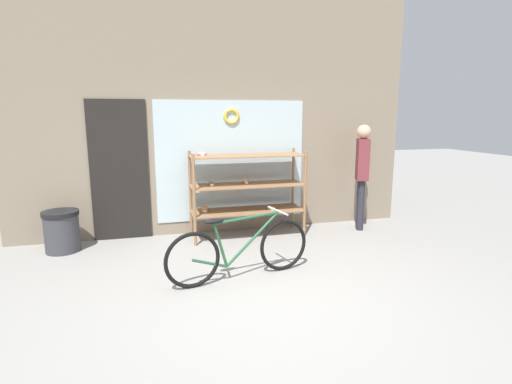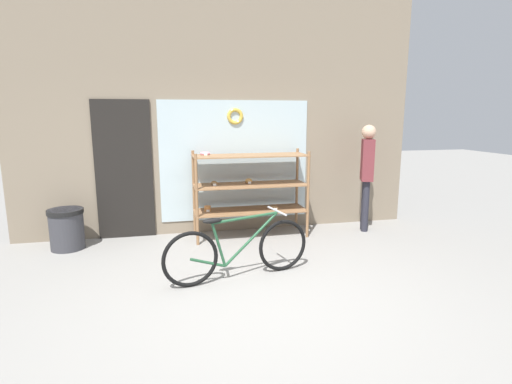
{
  "view_description": "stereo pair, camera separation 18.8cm",
  "coord_description": "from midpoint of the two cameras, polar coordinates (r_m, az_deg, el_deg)",
  "views": [
    {
      "loc": [
        -1.09,
        -3.66,
        1.88
      ],
      "look_at": [
        0.18,
        1.03,
        0.93
      ],
      "focal_mm": 28.0,
      "sensor_mm": 36.0,
      "label": 1
    },
    {
      "loc": [
        -0.91,
        -3.7,
        1.88
      ],
      "look_at": [
        0.18,
        1.03,
        0.93
      ],
      "focal_mm": 28.0,
      "sensor_mm": 36.0,
      "label": 2
    }
  ],
  "objects": [
    {
      "name": "ground_plane",
      "position": [
        4.25,
        0.01,
        -15.23
      ],
      "size": [
        30.0,
        30.0,
        0.0
      ],
      "primitive_type": "plane",
      "color": "gray"
    },
    {
      "name": "bicycle",
      "position": [
        4.65,
        -3.5,
        -8.28
      ],
      "size": [
        1.76,
        0.52,
        0.77
      ],
      "rotation": [
        0.0,
        0.0,
        0.2
      ],
      "color": "black",
      "rests_on": "ground_plane"
    },
    {
      "name": "display_case",
      "position": [
        6.14,
        -2.32,
        0.94
      ],
      "size": [
        1.74,
        0.57,
        1.34
      ],
      "color": "#8E6642",
      "rests_on": "ground_plane"
    },
    {
      "name": "storefront_facade",
      "position": [
        6.39,
        -6.58,
        10.69
      ],
      "size": [
        6.37,
        0.13,
        3.8
      ],
      "color": "gray",
      "rests_on": "ground_plane"
    },
    {
      "name": "pedestrian",
      "position": [
        6.68,
        14.15,
        3.31
      ],
      "size": [
        0.28,
        0.36,
        1.72
      ],
      "rotation": [
        0.0,
        0.0,
        -1.95
      ],
      "color": "#282833",
      "rests_on": "ground_plane"
    },
    {
      "name": "trash_bin",
      "position": [
        6.21,
        -26.81,
        -4.79
      ],
      "size": [
        0.48,
        0.48,
        0.58
      ],
      "color": "#38383D",
      "rests_on": "ground_plane"
    }
  ]
}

